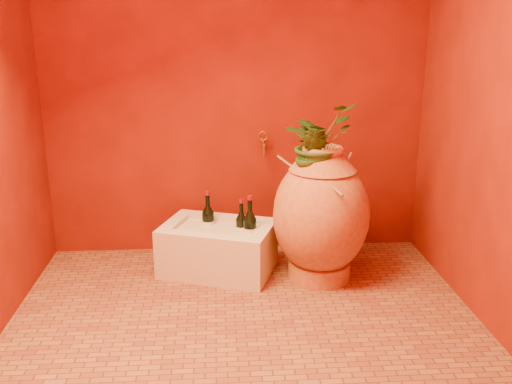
{
  "coord_description": "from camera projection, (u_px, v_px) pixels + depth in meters",
  "views": [
    {
      "loc": [
        -0.13,
        -2.73,
        1.53
      ],
      "look_at": [
        0.09,
        0.35,
        0.6
      ],
      "focal_mm": 40.0,
      "sensor_mm": 36.0,
      "label": 1
    }
  ],
  "objects": [
    {
      "name": "plant_side",
      "position": [
        311.0,
        155.0,
        3.26
      ],
      "size": [
        0.24,
        0.23,
        0.34
      ],
      "primitive_type": "imported",
      "rotation": [
        0.0,
        0.0,
        -0.57
      ],
      "color": "#284E1B",
      "rests_on": "amphora"
    },
    {
      "name": "wall_right",
      "position": [
        498.0,
        80.0,
        2.78
      ],
      "size": [
        0.02,
        2.0,
        2.5
      ],
      "primitive_type": "cube",
      "color": "#5C1205",
      "rests_on": "ground"
    },
    {
      "name": "wine_bottle_c",
      "position": [
        208.0,
        223.0,
        3.64
      ],
      "size": [
        0.08,
        0.08,
        0.33
      ],
      "color": "black",
      "rests_on": "stone_basin"
    },
    {
      "name": "wall_tap",
      "position": [
        263.0,
        142.0,
        3.73
      ],
      "size": [
        0.07,
        0.14,
        0.15
      ],
      "color": "#A87826",
      "rests_on": "wall_back"
    },
    {
      "name": "wine_bottle_b",
      "position": [
        250.0,
        230.0,
        3.5
      ],
      "size": [
        0.08,
        0.08,
        0.35
      ],
      "color": "black",
      "rests_on": "stone_basin"
    },
    {
      "name": "stone_basin",
      "position": [
        218.0,
        249.0,
        3.59
      ],
      "size": [
        0.78,
        0.67,
        0.31
      ],
      "rotation": [
        0.0,
        0.0,
        -0.34
      ],
      "color": "beige",
      "rests_on": "floor"
    },
    {
      "name": "wine_bottle_a",
      "position": [
        241.0,
        228.0,
        3.58
      ],
      "size": [
        0.07,
        0.07,
        0.3
      ],
      "color": "black",
      "rests_on": "stone_basin"
    },
    {
      "name": "floor",
      "position": [
        245.0,
        318.0,
        3.06
      ],
      "size": [
        2.5,
        2.5,
        0.0
      ],
      "primitive_type": "plane",
      "color": "brown",
      "rests_on": "ground"
    },
    {
      "name": "amphora",
      "position": [
        321.0,
        214.0,
        3.43
      ],
      "size": [
        0.75,
        0.75,
        0.83
      ],
      "rotation": [
        0.0,
        0.0,
        -0.36
      ],
      "color": "#C57237",
      "rests_on": "floor"
    },
    {
      "name": "plant_main",
      "position": [
        319.0,
        142.0,
        3.31
      ],
      "size": [
        0.55,
        0.54,
        0.46
      ],
      "primitive_type": "imported",
      "rotation": [
        0.0,
        0.0,
        0.72
      ],
      "color": "#284E1B",
      "rests_on": "amphora"
    },
    {
      "name": "wall_back",
      "position": [
        236.0,
        66.0,
        3.66
      ],
      "size": [
        2.5,
        0.02,
        2.5
      ],
      "primitive_type": "cube",
      "color": "#5C1205",
      "rests_on": "ground"
    }
  ]
}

